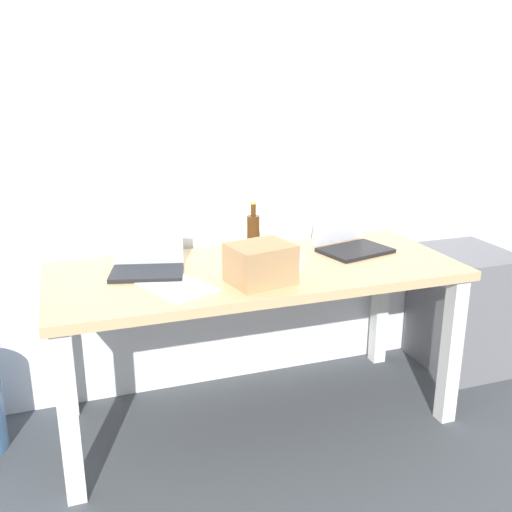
{
  "coord_description": "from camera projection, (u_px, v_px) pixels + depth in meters",
  "views": [
    {
      "loc": [
        -0.77,
        -2.23,
        1.53
      ],
      "look_at": [
        0.0,
        0.0,
        0.78
      ],
      "focal_mm": 40.59,
      "sensor_mm": 36.0,
      "label": 1
    }
  ],
  "objects": [
    {
      "name": "ground_plane",
      "position": [
        256.0,
        416.0,
        2.71
      ],
      "size": [
        8.0,
        8.0,
        0.0
      ],
      "primitive_type": "plane",
      "color": "#42474C"
    },
    {
      "name": "back_wall",
      "position": [
        226.0,
        125.0,
        2.7
      ],
      "size": [
        5.2,
        0.08,
        2.6
      ],
      "primitive_type": "cube",
      "color": "white",
      "rests_on": "ground"
    },
    {
      "name": "paper_sheet_front_left",
      "position": [
        178.0,
        287.0,
        2.25
      ],
      "size": [
        0.31,
        0.35,
        0.0
      ],
      "primitive_type": "cube",
      "rotation": [
        0.0,
        0.0,
        0.41
      ],
      "color": "white",
      "rests_on": "desk"
    },
    {
      "name": "laptop_left",
      "position": [
        147.0,
        261.0,
        2.41
      ],
      "size": [
        0.34,
        0.27,
        0.22
      ],
      "color": "black",
      "rests_on": "desk"
    },
    {
      "name": "cardboard_box",
      "position": [
        261.0,
        263.0,
        2.28
      ],
      "size": [
        0.28,
        0.24,
        0.16
      ],
      "primitive_type": "cube",
      "rotation": [
        0.0,
        0.0,
        0.21
      ],
      "color": "tan",
      "rests_on": "desk"
    },
    {
      "name": "computer_mouse",
      "position": [
        278.0,
        262.0,
        2.51
      ],
      "size": [
        0.06,
        0.1,
        0.03
      ],
      "primitive_type": "ellipsoid",
      "rotation": [
        0.0,
        0.0,
        -0.02
      ],
      "color": "#724799",
      "rests_on": "desk"
    },
    {
      "name": "desk",
      "position": [
        256.0,
        288.0,
        2.52
      ],
      "size": [
        1.75,
        0.73,
        0.73
      ],
      "color": "tan",
      "rests_on": "ground"
    },
    {
      "name": "filing_cabinet",
      "position": [
        463.0,
        309.0,
        3.1
      ],
      "size": [
        0.4,
        0.48,
        0.65
      ],
      "primitive_type": "cube",
      "color": "slate",
      "rests_on": "ground"
    },
    {
      "name": "beer_bottle",
      "position": [
        253.0,
        235.0,
        2.61
      ],
      "size": [
        0.06,
        0.06,
        0.25
      ],
      "color": "#47280F",
      "rests_on": "desk"
    },
    {
      "name": "laptop_right",
      "position": [
        350.0,
        240.0,
        2.71
      ],
      "size": [
        0.36,
        0.31,
        0.23
      ],
      "color": "black",
      "rests_on": "desk"
    },
    {
      "name": "paper_sheet_near_back",
      "position": [
        278.0,
        261.0,
        2.56
      ],
      "size": [
        0.31,
        0.36,
        0.0
      ],
      "primitive_type": "cube",
      "rotation": [
        0.0,
        0.0,
        -0.41
      ],
      "color": "white",
      "rests_on": "desk"
    }
  ]
}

